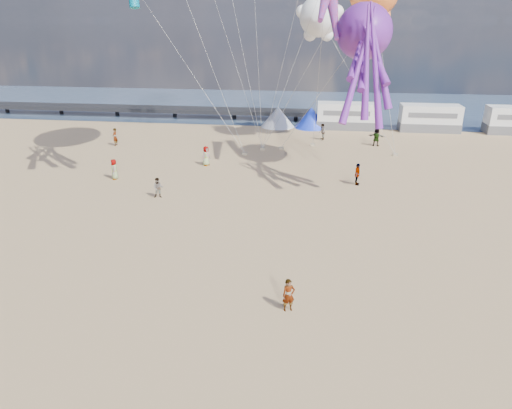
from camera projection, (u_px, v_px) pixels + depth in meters
name	position (u px, v px, depth m)	size (l,w,h in m)	color
ground	(238.00, 345.00, 17.98)	(120.00, 120.00, 0.00)	tan
water	(300.00, 106.00, 68.51)	(120.00, 120.00, 0.00)	#31445F
pier	(88.00, 107.00, 61.47)	(60.00, 3.00, 0.50)	black
motorhome_0	(346.00, 116.00, 53.44)	(6.60, 2.50, 3.00)	silver
motorhome_1	(430.00, 118.00, 52.27)	(6.60, 2.50, 3.00)	silver
tent_white	(278.00, 117.00, 54.53)	(4.00, 4.00, 2.40)	white
tent_blue	(311.00, 118.00, 54.04)	(4.00, 4.00, 2.40)	#1933CC
standing_person	(289.00, 295.00, 19.86)	(0.56, 0.37, 1.53)	tan
beachgoer_0	(206.00, 156.00, 39.95)	(0.63, 0.41, 1.72)	#7F6659
beachgoer_1	(158.00, 188.00, 32.66)	(0.73, 0.47, 1.49)	#7F6659
beachgoer_3	(357.00, 174.00, 35.18)	(1.11, 0.64, 1.72)	#7F6659
beachgoer_4	(376.00, 137.00, 46.23)	(1.07, 0.45, 1.83)	#7F6659
beachgoer_5	(115.00, 137.00, 46.34)	(1.65, 0.53, 1.78)	#7F6659
beachgoer_6	(114.00, 169.00, 36.50)	(0.60, 0.39, 1.64)	#7F6659
beachgoer_7	(322.00, 132.00, 48.57)	(0.84, 0.55, 1.72)	#7F6659
sandbag_a	(245.00, 153.00, 43.51)	(0.50, 0.35, 0.22)	gray
sandbag_b	(281.00, 148.00, 45.29)	(0.50, 0.35, 0.22)	gray
sandbag_c	(395.00, 155.00, 43.01)	(0.50, 0.35, 0.22)	gray
sandbag_d	(313.00, 145.00, 46.54)	(0.50, 0.35, 0.22)	gray
sandbag_e	(262.00, 149.00, 45.07)	(0.50, 0.35, 0.22)	gray
kite_octopus_purple	(364.00, 32.00, 33.76)	(3.92, 9.15, 10.45)	#6E2496
kite_panda	(319.00, 16.00, 41.27)	(4.41, 4.15, 6.23)	white
windsock_mid	(325.00, 2.00, 32.87)	(1.00, 5.83, 5.83)	red
windsock_right	(334.00, 19.00, 34.52)	(0.90, 5.55, 5.55)	red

